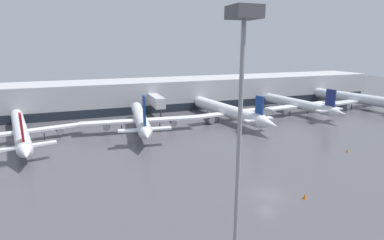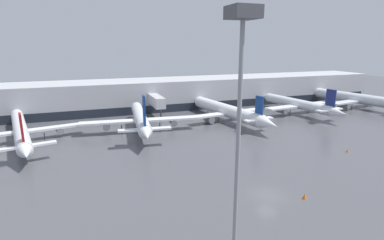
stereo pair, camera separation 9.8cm
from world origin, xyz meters
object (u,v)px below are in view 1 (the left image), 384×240
object	(u,v)px
traffic_cone_2	(347,151)
parked_jet_5	(358,99)
parked_jet_3	(140,119)
parked_jet_4	(227,111)
traffic_cone_0	(305,196)
parked_jet_1	(298,104)
apron_light_mast_1	(241,88)
parked_jet_0	(20,130)

from	to	relation	value
traffic_cone_2	parked_jet_5	bearing A→B (deg)	39.77
parked_jet_3	parked_jet_5	xyz separation A→B (m)	(70.32, 3.63, -0.22)
parked_jet_4	traffic_cone_0	world-z (taller)	parked_jet_4
parked_jet_1	parked_jet_4	size ratio (longest dim) A/B	0.86
parked_jet_1	apron_light_mast_1	xyz separation A→B (m)	(-48.93, -52.38, 13.86)
parked_jet_4	traffic_cone_0	distance (m)	42.08
parked_jet_1	traffic_cone_2	world-z (taller)	parked_jet_1
parked_jet_5	traffic_cone_2	distance (m)	47.66
parked_jet_3	parked_jet_4	world-z (taller)	parked_jet_3
parked_jet_1	parked_jet_3	distance (m)	46.64
parked_jet_0	parked_jet_5	size ratio (longest dim) A/B	0.95
parked_jet_5	parked_jet_0	bearing A→B (deg)	81.43
parked_jet_0	parked_jet_1	world-z (taller)	parked_jet_0
parked_jet_3	apron_light_mast_1	xyz separation A→B (m)	(-2.37, -49.56, 13.56)
parked_jet_3	parked_jet_5	world-z (taller)	parked_jet_5
parked_jet_1	traffic_cone_2	size ratio (longest dim) A/B	53.26
parked_jet_4	traffic_cone_0	size ratio (longest dim) A/B	47.73
parked_jet_3	traffic_cone_0	distance (m)	40.93
parked_jet_3	parked_jet_5	distance (m)	70.42
parked_jet_1	parked_jet_4	distance (m)	23.07
apron_light_mast_1	parked_jet_3	bearing A→B (deg)	87.26
traffic_cone_2	parked_jet_3	bearing A→B (deg)	141.54
parked_jet_5	traffic_cone_0	size ratio (longest dim) A/B	51.01
parked_jet_4	parked_jet_0	bearing A→B (deg)	83.41
parked_jet_3	traffic_cone_2	distance (m)	43.20
parked_jet_0	traffic_cone_0	world-z (taller)	parked_jet_0
parked_jet_0	traffic_cone_0	bearing A→B (deg)	-147.21
parked_jet_3	parked_jet_4	bearing A→B (deg)	-77.56
parked_jet_0	traffic_cone_2	xyz separation A→B (m)	(58.35, -28.00, -2.34)
parked_jet_0	traffic_cone_2	size ratio (longest dim) A/B	63.23
parked_jet_4	apron_light_mast_1	size ratio (longest dim) A/B	1.69
parked_jet_1	parked_jet_5	world-z (taller)	parked_jet_5
parked_jet_0	parked_jet_3	distance (m)	24.63
parked_jet_0	parked_jet_1	bearing A→B (deg)	-100.26
parked_jet_0	parked_jet_5	bearing A→B (deg)	-100.10
parked_jet_5	traffic_cone_0	world-z (taller)	parked_jet_5
parked_jet_0	apron_light_mast_1	size ratio (longest dim) A/B	1.72
parked_jet_4	parked_jet_5	size ratio (longest dim) A/B	0.94
parked_jet_5	apron_light_mast_1	bearing A→B (deg)	116.15
parked_jet_3	traffic_cone_0	world-z (taller)	parked_jet_3
parked_jet_1	parked_jet_4	bearing A→B (deg)	83.88
parked_jet_1	apron_light_mast_1	distance (m)	73.01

